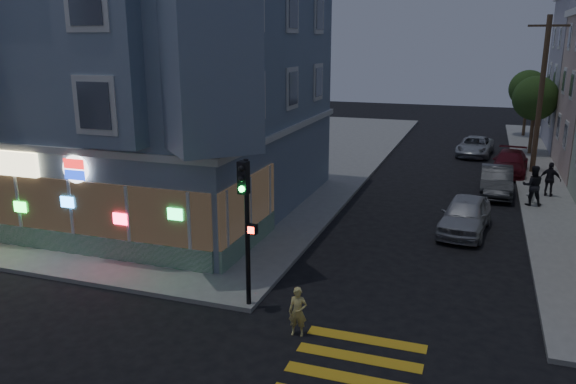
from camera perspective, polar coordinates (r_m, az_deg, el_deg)
The scene contains 15 objects.
ground at distance 16.72m, azimuth -16.33°, elevation -13.19°, with size 120.00×120.00×0.00m, color black.
sidewalk_nw at distance 42.11m, azimuth -13.44°, elevation 4.25°, with size 33.00×42.00×0.15m, color gray.
corner_building at distance 27.31m, azimuth -14.30°, elevation 10.63°, with size 14.60×14.60×11.40m.
utility_pole at distance 36.04m, azimuth 24.32°, elevation 9.14°, with size 2.20×0.30×9.00m.
street_tree_near at distance 42.09m, azimuth 23.84°, elevation 8.69°, with size 3.00×3.00×5.30m.
street_tree_far at distance 50.04m, azimuth 23.21°, elevation 9.60°, with size 3.00×3.00×5.30m.
running_child at distance 15.47m, azimuth 1.00°, elevation -12.06°, with size 0.50×0.33×1.38m, color #E4D374.
pedestrian_a at distance 28.98m, azimuth 23.61°, elevation 0.61°, with size 0.94×0.73×1.92m, color black.
pedestrian_b at distance 31.06m, azimuth 25.08°, elevation 1.17°, with size 1.01×0.42×1.73m, color black.
parked_car_a at distance 24.44m, azimuth 17.56°, elevation -2.22°, with size 1.79×4.44×1.51m, color #AEB1B6.
parked_car_b at distance 30.90m, azimuth 20.40°, elevation 1.05°, with size 1.55×4.43×1.46m, color #343638.
parked_car_c at distance 36.02m, azimuth 21.62°, elevation 2.77°, with size 1.93×4.75×1.38m, color maroon.
parked_car_d at distance 41.09m, azimuth 18.47°, elevation 4.43°, with size 2.14×4.65×1.29m, color #ACB1B7.
traffic_signal at distance 15.95m, azimuth -4.30°, elevation -1.77°, with size 0.53×0.49×4.41m.
fire_hydrant at distance 29.55m, azimuth 23.53°, elevation -0.18°, with size 0.47×0.27×0.82m.
Camera 1 is at (8.95, -11.79, 7.78)m, focal length 35.00 mm.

